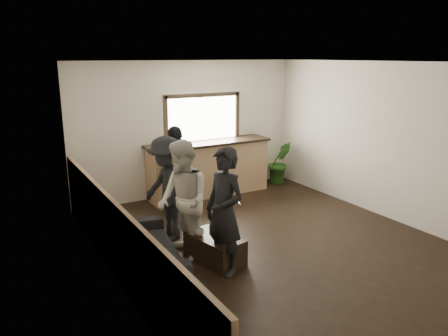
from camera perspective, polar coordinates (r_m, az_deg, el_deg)
ground at (r=7.12m, az=6.14°, el=-9.55°), size 5.00×6.00×0.01m
room_shell at (r=6.27m, az=1.02°, el=1.35°), size 5.01×6.01×2.80m
bar_counter at (r=9.24m, az=-2.05°, el=0.38°), size 2.70×0.68×2.13m
sofa at (r=6.33m, az=-9.67°, el=-10.12°), size 1.05×1.99×0.55m
coffee_table at (r=6.39m, az=-1.20°, el=-10.50°), size 0.66×0.95×0.38m
cup_a at (r=6.34m, az=-3.18°, el=-8.37°), size 0.14×0.14×0.10m
cup_b at (r=6.30m, az=0.25°, el=-8.55°), size 0.13×0.13×0.08m
potted_plant at (r=10.21m, az=7.30°, el=0.76°), size 0.63×0.55×0.98m
person_a at (r=5.84m, az=0.06°, el=-5.72°), size 0.55×0.71×1.75m
person_b at (r=6.28m, az=-5.39°, el=-4.30°), size 0.69×0.87×1.75m
person_c at (r=6.97m, az=-7.38°, el=-2.72°), size 0.84×1.20×1.69m
person_d at (r=8.16m, az=-6.20°, el=-0.24°), size 1.00×0.94×1.66m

